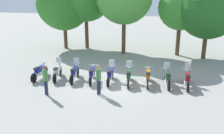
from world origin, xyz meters
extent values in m
plane|color=#9E9B93|center=(0.00, 0.00, 0.00)|extent=(80.00, 80.00, 0.00)
cylinder|color=black|center=(-4.82, 0.35, 0.32)|extent=(0.11, 0.64, 0.64)
cylinder|color=black|center=(-4.79, -1.20, 0.32)|extent=(0.11, 0.64, 0.64)
cube|color=silver|center=(-4.82, 0.35, 0.66)|extent=(0.13, 0.36, 0.04)
cube|color=navy|center=(-4.80, -0.38, 0.67)|extent=(0.28, 0.96, 0.30)
cube|color=silver|center=(-4.80, -0.43, 0.40)|extent=(0.23, 0.40, 0.24)
cube|color=black|center=(-4.80, -0.78, 0.86)|extent=(0.25, 0.44, 0.08)
cylinder|color=silver|center=(-4.82, 0.26, 0.64)|extent=(0.05, 0.23, 0.64)
cylinder|color=silver|center=(-4.81, 0.17, 0.97)|extent=(0.62, 0.05, 0.04)
sphere|color=silver|center=(-4.82, 0.30, 0.85)|extent=(0.16, 0.16, 0.16)
cylinder|color=silver|center=(-4.96, -0.73, 0.34)|extent=(0.08, 0.70, 0.07)
cylinder|color=black|center=(-3.76, 0.55, 0.32)|extent=(0.23, 0.65, 0.64)
cylinder|color=black|center=(-3.44, -0.97, 0.32)|extent=(0.23, 0.65, 0.64)
cube|color=silver|center=(-3.76, 0.55, 0.66)|extent=(0.19, 0.38, 0.04)
cube|color=silver|center=(-3.61, -0.16, 0.67)|extent=(0.45, 0.98, 0.30)
cube|color=silver|center=(-3.60, -0.21, 0.40)|extent=(0.30, 0.44, 0.24)
cube|color=black|center=(-3.53, -0.55, 0.86)|extent=(0.33, 0.48, 0.08)
cylinder|color=silver|center=(-3.74, 0.46, 0.64)|extent=(0.10, 0.23, 0.64)
cylinder|color=silver|center=(-3.73, 0.37, 0.97)|extent=(0.61, 0.16, 0.04)
sphere|color=silver|center=(-3.75, 0.50, 0.85)|extent=(0.19, 0.19, 0.16)
cylinder|color=silver|center=(-3.70, -0.53, 0.34)|extent=(0.21, 0.70, 0.07)
cube|color=silver|center=(-3.74, 0.43, 1.17)|extent=(0.38, 0.20, 0.39)
cylinder|color=black|center=(-2.50, 0.63, 0.32)|extent=(0.18, 0.65, 0.64)
cylinder|color=black|center=(-2.30, -0.90, 0.32)|extent=(0.18, 0.65, 0.64)
cube|color=silver|center=(-2.50, 0.63, 0.66)|extent=(0.17, 0.37, 0.04)
cube|color=navy|center=(-2.41, -0.09, 0.67)|extent=(0.38, 0.98, 0.30)
cube|color=silver|center=(-2.40, -0.14, 0.40)|extent=(0.27, 0.43, 0.24)
cube|color=black|center=(-2.36, -0.48, 0.86)|extent=(0.30, 0.47, 0.08)
cylinder|color=silver|center=(-2.49, 0.54, 0.64)|extent=(0.08, 0.23, 0.64)
cylinder|color=silver|center=(-2.48, 0.45, 0.97)|extent=(0.62, 0.12, 0.04)
sphere|color=silver|center=(-2.50, 0.58, 0.85)|extent=(0.18, 0.18, 0.16)
cylinder|color=silver|center=(-2.52, -0.45, 0.34)|extent=(0.16, 0.70, 0.07)
cube|color=silver|center=(-2.49, 0.51, 1.17)|extent=(0.37, 0.18, 0.39)
cylinder|color=black|center=(-1.34, 0.66, 0.32)|extent=(0.21, 0.65, 0.64)
cylinder|color=black|center=(-1.06, -0.87, 0.32)|extent=(0.21, 0.65, 0.64)
cube|color=silver|center=(-1.34, 0.66, 0.66)|extent=(0.18, 0.38, 0.04)
cube|color=navy|center=(-1.21, -0.06, 0.67)|extent=(0.43, 0.98, 0.30)
cube|color=silver|center=(-1.20, -0.11, 0.40)|extent=(0.29, 0.43, 0.24)
cube|color=black|center=(-1.14, -0.45, 0.86)|extent=(0.32, 0.48, 0.08)
cylinder|color=silver|center=(-1.32, 0.57, 0.64)|extent=(0.09, 0.23, 0.64)
cylinder|color=silver|center=(-1.31, 0.48, 0.97)|extent=(0.62, 0.15, 0.04)
sphere|color=silver|center=(-1.33, 0.61, 0.85)|extent=(0.19, 0.19, 0.16)
cylinder|color=silver|center=(-1.30, -0.43, 0.34)|extent=(0.19, 0.70, 0.07)
cylinder|color=black|center=(-0.06, 0.78, 0.32)|extent=(0.15, 0.65, 0.64)
cylinder|color=black|center=(0.06, -0.77, 0.32)|extent=(0.15, 0.65, 0.64)
cube|color=silver|center=(-0.06, 0.78, 0.66)|extent=(0.15, 0.37, 0.04)
cube|color=navy|center=(0.00, 0.05, 0.67)|extent=(0.33, 0.97, 0.30)
cube|color=silver|center=(0.00, 0.00, 0.40)|extent=(0.25, 0.42, 0.24)
cube|color=black|center=(0.03, -0.35, 0.86)|extent=(0.27, 0.46, 0.08)
cylinder|color=silver|center=(-0.05, 0.69, 0.64)|extent=(0.07, 0.23, 0.64)
cylinder|color=silver|center=(-0.05, 0.60, 0.97)|extent=(0.62, 0.08, 0.04)
sphere|color=silver|center=(-0.06, 0.73, 0.85)|extent=(0.17, 0.17, 0.16)
cylinder|color=silver|center=(-0.14, -0.31, 0.34)|extent=(0.12, 0.70, 0.07)
cube|color=silver|center=(-0.05, 0.66, 1.17)|extent=(0.37, 0.16, 0.39)
cylinder|color=black|center=(1.10, 0.84, 0.32)|extent=(0.19, 0.65, 0.64)
cylinder|color=black|center=(1.30, -0.70, 0.32)|extent=(0.19, 0.65, 0.64)
cube|color=silver|center=(1.10, 0.84, 0.66)|extent=(0.17, 0.37, 0.04)
cube|color=#1E6033|center=(1.19, 0.12, 0.67)|extent=(0.39, 0.98, 0.30)
cube|color=silver|center=(1.20, 0.07, 0.40)|extent=(0.27, 0.43, 0.24)
cube|color=black|center=(1.25, -0.28, 0.86)|extent=(0.30, 0.47, 0.08)
cylinder|color=silver|center=(1.11, 0.75, 0.64)|extent=(0.08, 0.23, 0.64)
cylinder|color=silver|center=(1.12, 0.66, 0.97)|extent=(0.62, 0.12, 0.04)
sphere|color=silver|center=(1.10, 0.79, 0.85)|extent=(0.18, 0.18, 0.16)
cylinder|color=silver|center=(1.08, -0.25, 0.34)|extent=(0.16, 0.70, 0.07)
cube|color=silver|center=(1.11, 0.72, 1.17)|extent=(0.37, 0.18, 0.39)
cylinder|color=black|center=(2.34, 1.04, 0.32)|extent=(0.15, 0.65, 0.64)
cylinder|color=black|center=(2.46, -0.51, 0.32)|extent=(0.15, 0.65, 0.64)
cube|color=silver|center=(2.34, 1.04, 0.66)|extent=(0.15, 0.37, 0.04)
cube|color=orange|center=(2.40, 0.31, 0.67)|extent=(0.34, 0.97, 0.30)
cube|color=silver|center=(2.40, 0.26, 0.40)|extent=(0.25, 0.42, 0.24)
cube|color=black|center=(2.43, -0.08, 0.86)|extent=(0.28, 0.46, 0.08)
cylinder|color=silver|center=(2.35, 0.95, 0.64)|extent=(0.07, 0.23, 0.64)
cylinder|color=silver|center=(2.35, 0.86, 0.97)|extent=(0.62, 0.09, 0.04)
sphere|color=silver|center=(2.34, 0.99, 0.85)|extent=(0.17, 0.17, 0.16)
cylinder|color=silver|center=(2.27, -0.05, 0.34)|extent=(0.13, 0.70, 0.07)
cylinder|color=black|center=(3.49, 1.08, 0.32)|extent=(0.20, 0.65, 0.64)
cylinder|color=black|center=(3.72, -0.46, 0.32)|extent=(0.20, 0.65, 0.64)
cube|color=silver|center=(3.49, 1.08, 0.66)|extent=(0.17, 0.37, 0.04)
cube|color=#1E6033|center=(3.59, 0.36, 0.67)|extent=(0.40, 0.98, 0.30)
cube|color=silver|center=(3.60, 0.31, 0.40)|extent=(0.28, 0.43, 0.24)
cube|color=black|center=(3.65, -0.04, 0.86)|extent=(0.30, 0.47, 0.08)
cylinder|color=silver|center=(3.50, 0.99, 0.64)|extent=(0.08, 0.23, 0.64)
cylinder|color=silver|center=(3.51, 0.90, 0.97)|extent=(0.62, 0.13, 0.04)
sphere|color=silver|center=(3.49, 1.03, 0.85)|extent=(0.18, 0.18, 0.16)
cylinder|color=silver|center=(3.49, -0.01, 0.34)|extent=(0.17, 0.70, 0.07)
cube|color=silver|center=(3.50, 0.96, 1.17)|extent=(0.38, 0.19, 0.39)
cylinder|color=black|center=(4.79, 1.16, 0.32)|extent=(0.11, 0.64, 0.64)
cylinder|color=black|center=(4.81, -0.39, 0.32)|extent=(0.11, 0.64, 0.64)
cube|color=silver|center=(4.79, 1.16, 0.66)|extent=(0.12, 0.36, 0.04)
cube|color=red|center=(4.80, 0.44, 0.67)|extent=(0.27, 0.95, 0.30)
cube|color=silver|center=(4.80, 0.39, 0.40)|extent=(0.22, 0.40, 0.24)
cube|color=black|center=(4.81, 0.04, 0.86)|extent=(0.25, 0.44, 0.08)
cylinder|color=silver|center=(4.79, 1.07, 0.64)|extent=(0.05, 0.23, 0.64)
cylinder|color=silver|center=(4.80, 0.98, 0.97)|extent=(0.62, 0.04, 0.04)
sphere|color=silver|center=(4.79, 1.11, 0.85)|extent=(0.16, 0.16, 0.16)
cylinder|color=silver|center=(4.65, 0.08, 0.34)|extent=(0.08, 0.70, 0.07)
cube|color=silver|center=(4.80, 1.04, 1.17)|extent=(0.36, 0.14, 0.39)
cylinder|color=#232D4C|center=(-3.00, -2.79, 0.43)|extent=(0.15, 0.15, 0.86)
cylinder|color=#232D4C|center=(-3.15, -2.71, 0.43)|extent=(0.15, 0.15, 0.86)
cube|color=#4C8C47|center=(-3.08, -2.75, 1.18)|extent=(0.29, 0.28, 0.65)
cylinder|color=#4C8C47|center=(-2.93, -2.83, 1.20)|extent=(0.11, 0.11, 0.61)
cylinder|color=#4C8C47|center=(-3.22, -2.68, 1.20)|extent=(0.11, 0.11, 0.61)
sphere|color=brown|center=(-3.08, -2.75, 1.65)|extent=(0.31, 0.31, 0.23)
cylinder|color=#232D4C|center=(-0.16, -1.88, 0.43)|extent=(0.14, 0.14, 0.87)
cylinder|color=#232D4C|center=(-0.22, -2.04, 0.43)|extent=(0.14, 0.14, 0.87)
cube|color=#4C8C47|center=(-0.19, -1.96, 1.19)|extent=(0.27, 0.28, 0.65)
cylinder|color=#4C8C47|center=(-0.13, -1.81, 1.21)|extent=(0.10, 0.10, 0.62)
cylinder|color=#4C8C47|center=(-0.24, -2.11, 1.21)|extent=(0.10, 0.10, 0.62)
sphere|color=#A87A5B|center=(-0.19, -1.96, 1.67)|extent=(0.30, 0.30, 0.24)
cylinder|color=brown|center=(-6.68, 8.25, 1.31)|extent=(0.36, 0.36, 2.63)
sphere|color=#2D7A28|center=(-6.68, 8.25, 4.46)|extent=(5.25, 5.25, 5.25)
cylinder|color=brown|center=(-4.60, 8.75, 1.75)|extent=(0.36, 0.36, 3.50)
cylinder|color=brown|center=(-0.59, 7.50, 1.73)|extent=(0.36, 0.36, 3.45)
cylinder|color=brown|center=(4.26, 8.11, 1.44)|extent=(0.36, 0.36, 2.87)
sphere|color=#3D8E33|center=(4.26, 8.11, 4.23)|extent=(3.88, 3.88, 3.88)
cylinder|color=brown|center=(6.47, 7.47, 1.25)|extent=(0.36, 0.36, 2.51)
sphere|color=#236623|center=(6.47, 7.47, 4.30)|extent=(5.13, 5.13, 5.13)
camera|label=1|loc=(3.65, -14.59, 5.88)|focal=39.79mm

